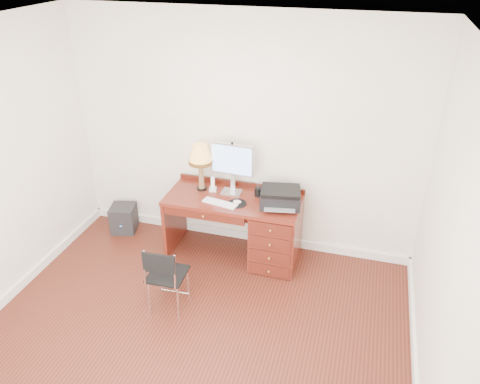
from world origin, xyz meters
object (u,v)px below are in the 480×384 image
(printer, at_px, (280,197))
(phone, at_px, (213,187))
(chair, at_px, (165,273))
(leg_lamp, at_px, (200,157))
(desk, at_px, (261,228))
(equipment_box, at_px, (124,218))
(monitor, at_px, (232,162))

(printer, height_order, phone, printer)
(phone, xyz_separation_m, chair, (-0.09, -1.19, -0.35))
(leg_lamp, xyz_separation_m, chair, (0.04, -1.19, -0.70))
(printer, bearing_deg, chair, -139.31)
(desk, xyz_separation_m, printer, (0.20, -0.00, 0.43))
(desk, relative_size, printer, 3.14)
(leg_lamp, bearing_deg, printer, -5.99)
(desk, distance_m, chair, 1.29)
(desk, bearing_deg, phone, 170.90)
(equipment_box, bearing_deg, chair, -60.28)
(desk, relative_size, monitor, 2.60)
(leg_lamp, distance_m, equipment_box, 1.45)
(desk, bearing_deg, leg_lamp, 172.65)
(equipment_box, bearing_deg, printer, -16.36)
(desk, bearing_deg, printer, -1.13)
(desk, distance_m, leg_lamp, 1.04)
(printer, relative_size, leg_lamp, 0.87)
(printer, distance_m, phone, 0.81)
(desk, relative_size, phone, 8.75)
(desk, height_order, leg_lamp, leg_lamp)
(monitor, relative_size, equipment_box, 1.69)
(phone, bearing_deg, equipment_box, 166.28)
(printer, relative_size, chair, 0.64)
(monitor, height_order, printer, monitor)
(desk, relative_size, equipment_box, 4.38)
(equipment_box, bearing_deg, monitor, -11.73)
(monitor, bearing_deg, phone, -164.83)
(desk, height_order, printer, printer)
(monitor, relative_size, leg_lamp, 1.05)
(phone, xyz_separation_m, equipment_box, (-1.21, 0.00, -0.63))
(printer, bearing_deg, phone, 162.80)
(leg_lamp, bearing_deg, chair, -87.84)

